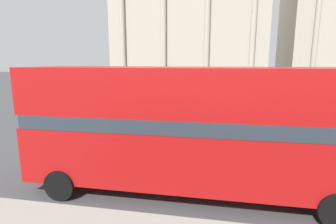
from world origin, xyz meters
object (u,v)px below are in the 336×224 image
Objects in this scene: double_decker_bus at (191,126)px; car_silver at (154,101)px; plaza_building_left at (190,21)px; pedestrian_blue at (199,88)px; car_navy at (223,102)px; pedestrian_red at (299,91)px; pedestrian_black at (315,95)px; traffic_light_mid at (219,92)px; traffic_light_near at (176,110)px.

double_decker_bus reaches higher than car_silver.
pedestrian_blue is (3.04, -16.83, -11.18)m from plaza_building_left.
car_navy is (6.03, -27.18, -11.45)m from plaza_building_left.
car_navy is 13.83m from pedestrian_red.
car_silver is 19.21m from pedestrian_red.
plaza_building_left reaches higher than pedestrian_blue.
pedestrian_black is at bearing 66.79° from pedestrian_red.
traffic_light_mid is (0.98, 9.34, 0.12)m from double_decker_bus.
pedestrian_blue reaches higher than pedestrian_black.
double_decker_bus is at bearing 111.50° from pedestrian_blue.
pedestrian_black is at bearing 66.90° from double_decker_bus.
plaza_building_left is 6.56× the size of car_silver.
traffic_light_mid is at bearing -80.96° from plaza_building_left.
car_navy is 1.00× the size of car_silver.
traffic_light_near is 0.87× the size of car_navy.
double_decker_bus is 2.66× the size of car_navy.
traffic_light_near is at bearing -139.32° from car_navy.
pedestrian_red is at bearing 71.47° from double_decker_bus.
double_decker_bus is at bearing -71.95° from traffic_light_near.
car_navy is at bearing 79.85° from traffic_light_near.
double_decker_bus is 28.93m from pedestrian_red.
double_decker_bus reaches higher than traffic_light_near.
pedestrian_red is at bearing -47.78° from plaza_building_left.
car_silver is at bearing 107.20° from traffic_light_near.
plaza_building_left is 36.29m from traffic_light_mid.
traffic_light_near is at bearing 35.48° from pedestrian_red.
pedestrian_black is (15.97, -21.63, -11.19)m from plaza_building_left.
car_navy is at bearing 18.42° from pedestrian_red.
pedestrian_black is (11.46, 22.28, -1.47)m from double_decker_bus.
traffic_light_near is 2.19× the size of pedestrian_black.
pedestrian_black is at bearing 51.00° from traffic_light_mid.
double_decker_bus is 9.39m from traffic_light_mid.
double_decker_bus is 6.70× the size of pedestrian_black.
plaza_building_left reaches higher than car_navy.
car_silver is 2.54× the size of pedestrian_red.
pedestrian_black is (9.95, 5.55, 0.26)m from car_navy.
traffic_light_near reaches higher than pedestrian_black.
plaza_building_left is at bearing 99.99° from double_decker_bus.
pedestrian_blue is (-2.46, 17.74, -1.57)m from traffic_light_mid.
plaza_building_left is at bearing -75.31° from pedestrian_red.
double_decker_bus is 16.88m from car_navy.
traffic_light_near is 26.67m from pedestrian_red.
traffic_light_mid is at bearing -133.26° from car_navy.
pedestrian_blue reaches higher than pedestrian_red.
plaza_building_left is at bearing 94.96° from traffic_light_near.
traffic_light_near is 2.15× the size of pedestrian_blue.
traffic_light_near is (3.56, -40.97, -9.76)m from plaza_building_left.
pedestrian_blue is (-12.93, 4.80, 0.02)m from pedestrian_black.
traffic_light_mid is at bearing 88.11° from double_decker_bus.
traffic_light_mid is 16.72m from pedestrian_black.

